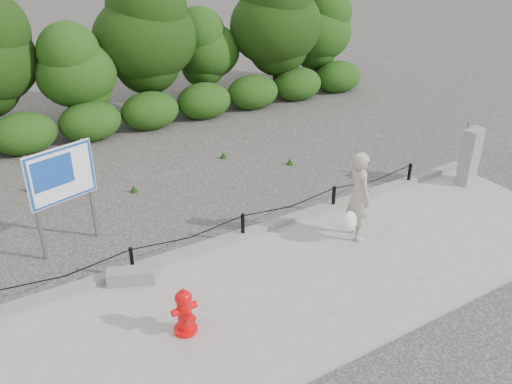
{
  "coord_description": "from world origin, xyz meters",
  "views": [
    {
      "loc": [
        -5.02,
        -8.7,
        6.39
      ],
      "look_at": [
        0.46,
        0.2,
        1.0
      ],
      "focal_mm": 38.0,
      "sensor_mm": 36.0,
      "label": 1
    }
  ],
  "objects_px": {
    "fire_hydrant": "(185,312)",
    "pedestrian": "(358,197)",
    "utility_cabinet": "(470,156)",
    "advertising_sign": "(61,179)",
    "concrete_block": "(131,276)"
  },
  "relations": [
    {
      "from": "fire_hydrant",
      "to": "pedestrian",
      "type": "bearing_deg",
      "value": 6.94
    },
    {
      "from": "utility_cabinet",
      "to": "advertising_sign",
      "type": "distance_m",
      "value": 9.93
    },
    {
      "from": "utility_cabinet",
      "to": "advertising_sign",
      "type": "height_order",
      "value": "advertising_sign"
    },
    {
      "from": "pedestrian",
      "to": "concrete_block",
      "type": "relative_size",
      "value": 2.22
    },
    {
      "from": "fire_hydrant",
      "to": "pedestrian",
      "type": "relative_size",
      "value": 0.44
    },
    {
      "from": "fire_hydrant",
      "to": "utility_cabinet",
      "type": "relative_size",
      "value": 0.53
    },
    {
      "from": "utility_cabinet",
      "to": "fire_hydrant",
      "type": "bearing_deg",
      "value": 175.22
    },
    {
      "from": "concrete_block",
      "to": "utility_cabinet",
      "type": "height_order",
      "value": "utility_cabinet"
    },
    {
      "from": "pedestrian",
      "to": "advertising_sign",
      "type": "bearing_deg",
      "value": 75.91
    },
    {
      "from": "pedestrian",
      "to": "concrete_block",
      "type": "xyz_separation_m",
      "value": [
        -4.75,
        0.97,
        -0.82
      ]
    },
    {
      "from": "fire_hydrant",
      "to": "concrete_block",
      "type": "height_order",
      "value": "fire_hydrant"
    },
    {
      "from": "fire_hydrant",
      "to": "pedestrian",
      "type": "xyz_separation_m",
      "value": [
        4.44,
        0.83,
        0.55
      ]
    },
    {
      "from": "advertising_sign",
      "to": "pedestrian",
      "type": "bearing_deg",
      "value": -43.84
    },
    {
      "from": "fire_hydrant",
      "to": "advertising_sign",
      "type": "bearing_deg",
      "value": 100.14
    },
    {
      "from": "fire_hydrant",
      "to": "advertising_sign",
      "type": "height_order",
      "value": "advertising_sign"
    }
  ]
}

